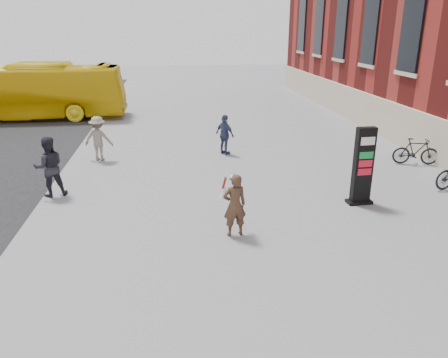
{
  "coord_description": "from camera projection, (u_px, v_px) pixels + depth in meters",
  "views": [
    {
      "loc": [
        -0.85,
        -10.41,
        5.19
      ],
      "look_at": [
        0.53,
        0.75,
        1.21
      ],
      "focal_mm": 35.0,
      "sensor_mm": 36.0,
      "label": 1
    }
  ],
  "objects": [
    {
      "name": "bus",
      "position": [
        23.0,
        91.0,
        24.91
      ],
      "size": [
        11.4,
        2.68,
        3.17
      ],
      "primitive_type": "imported",
      "rotation": [
        0.0,
        0.0,
        1.57
      ],
      "color": "yellow",
      "rests_on": "road"
    },
    {
      "name": "bike_7",
      "position": [
        416.0,
        151.0,
        17.01
      ],
      "size": [
        1.81,
        0.89,
        1.05
      ],
      "primitive_type": "imported",
      "rotation": [
        0.0,
        0.0,
        1.33
      ],
      "color": "black",
      "rests_on": "ground"
    },
    {
      "name": "info_pylon",
      "position": [
        363.0,
        166.0,
        13.05
      ],
      "size": [
        0.78,
        0.42,
        2.38
      ],
      "rotation": [
        0.0,
        0.0,
        0.05
      ],
      "color": "black",
      "rests_on": "ground"
    },
    {
      "name": "woman",
      "position": [
        234.0,
        204.0,
        11.14
      ],
      "size": [
        0.7,
        0.65,
        1.68
      ],
      "rotation": [
        0.0,
        0.0,
        3.3
      ],
      "color": "#3F2A1C",
      "rests_on": "ground"
    },
    {
      "name": "pedestrian_b",
      "position": [
        98.0,
        138.0,
        17.44
      ],
      "size": [
        1.26,
        0.89,
        1.78
      ],
      "primitive_type": "imported",
      "rotation": [
        0.0,
        0.0,
        2.93
      ],
      "color": "gray",
      "rests_on": "ground"
    },
    {
      "name": "pedestrian_a",
      "position": [
        49.0,
        167.0,
        13.74
      ],
      "size": [
        1.12,
        0.99,
        1.93
      ],
      "primitive_type": "imported",
      "rotation": [
        0.0,
        0.0,
        3.46
      ],
      "color": "#23222B",
      "rests_on": "ground"
    },
    {
      "name": "ground",
      "position": [
        208.0,
        232.0,
        11.57
      ],
      "size": [
        100.0,
        100.0,
        0.0
      ],
      "primitive_type": "plane",
      "color": "#9E9EA3"
    },
    {
      "name": "pedestrian_c",
      "position": [
        225.0,
        135.0,
        18.27
      ],
      "size": [
        0.93,
        1.03,
        1.68
      ],
      "primitive_type": "imported",
      "rotation": [
        0.0,
        0.0,
        2.23
      ],
      "color": "navy",
      "rests_on": "ground"
    }
  ]
}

